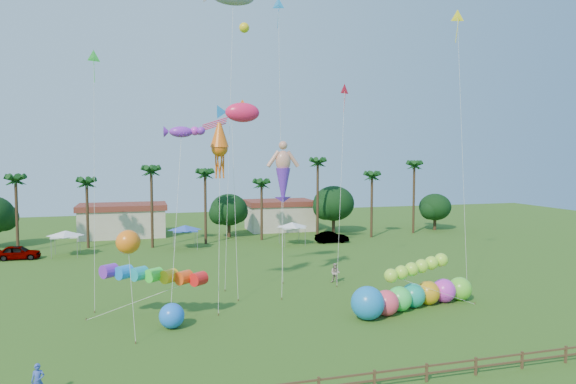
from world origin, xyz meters
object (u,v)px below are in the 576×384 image
object	(u,v)px
spectator_b	(335,273)
blue_ball	(172,316)
caterpillar_inflatable	(409,297)
car_a	(18,252)
car_b	(332,237)
spectator_a	(38,381)

from	to	relation	value
spectator_b	blue_ball	xyz separation A→B (m)	(-15.47, -8.78, -0.05)
caterpillar_inflatable	blue_ball	size ratio (longest dim) A/B	6.84
car_a	car_b	xyz separation A→B (m)	(38.79, 0.85, -0.06)
car_b	spectator_a	size ratio (longest dim) A/B	2.65
spectator_b	blue_ball	distance (m)	17.78
car_b	caterpillar_inflatable	distance (m)	31.04
car_a	spectator_b	bearing A→B (deg)	-119.64
car_b	spectator_b	xyz separation A→B (m)	(-7.69, -21.11, 0.18)
spectator_a	spectator_b	distance (m)	28.37
car_b	caterpillar_inflatable	xyz separation A→B (m)	(-5.28, -30.59, 0.28)
car_b	spectator_a	bearing A→B (deg)	144.65
car_a	spectator_b	distance (m)	37.12
spectator_a	spectator_b	bearing A→B (deg)	41.46
car_b	caterpillar_inflatable	bearing A→B (deg)	172.78
car_b	car_a	bearing A→B (deg)	93.84
blue_ball	spectator_b	bearing A→B (deg)	29.57
car_a	spectator_a	size ratio (longest dim) A/B	2.78
car_b	blue_ball	size ratio (longest dim) A/B	2.60
car_a	car_b	world-z (taller)	car_a
caterpillar_inflatable	blue_ball	distance (m)	17.89
car_a	caterpillar_inflatable	distance (m)	44.80
car_a	spectator_a	world-z (taller)	spectator_a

